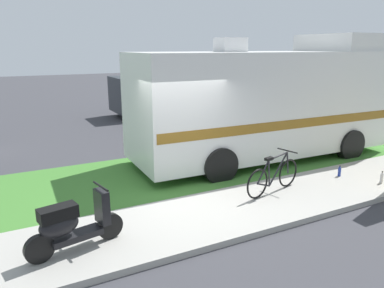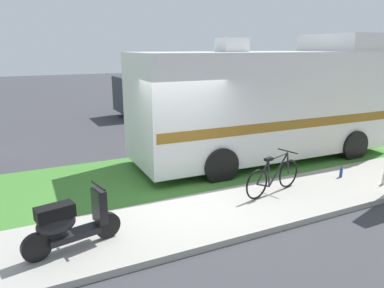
% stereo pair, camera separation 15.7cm
% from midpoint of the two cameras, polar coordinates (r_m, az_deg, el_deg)
% --- Properties ---
extents(ground_plane, '(80.00, 80.00, 0.00)m').
position_cam_midpoint_polar(ground_plane, '(8.20, -1.77, -8.23)').
color(ground_plane, '#38383D').
extents(sidewalk, '(24.00, 2.00, 0.12)m').
position_cam_midpoint_polar(sidewalk, '(7.21, 2.46, -11.10)').
color(sidewalk, '#9E9B93').
rests_on(sidewalk, ground).
extents(grass_strip, '(24.00, 3.40, 0.08)m').
position_cam_midpoint_polar(grass_strip, '(9.47, -5.75, -4.81)').
color(grass_strip, '#3D752D').
rests_on(grass_strip, ground).
extents(motorhome_rv, '(7.59, 2.76, 3.59)m').
position_cam_midpoint_polar(motorhome_rv, '(10.72, 11.01, 6.50)').
color(motorhome_rv, silver).
rests_on(motorhome_rv, ground).
extents(scooter, '(1.56, 0.60, 0.97)m').
position_cam_midpoint_polar(scooter, '(6.08, -18.91, -11.68)').
color(scooter, black).
rests_on(scooter, ground).
extents(bicycle, '(1.68, 0.56, 0.88)m').
position_cam_midpoint_polar(bicycle, '(8.18, 12.00, -4.92)').
color(bicycle, black).
rests_on(bicycle, ground).
extents(pickup_truck_far, '(5.54, 2.27, 1.88)m').
position_cam_midpoint_polar(pickup_truck_far, '(17.96, -5.51, 7.69)').
color(pickup_truck_far, '#1E2328').
rests_on(pickup_truck_far, ground).
extents(bottle_green, '(0.07, 0.07, 0.27)m').
position_cam_midpoint_polar(bottle_green, '(9.74, 21.50, -4.02)').
color(bottle_green, navy).
rests_on(bottle_green, ground).
extents(bottle_spare, '(0.07, 0.07, 0.29)m').
position_cam_midpoint_polar(bottle_spare, '(9.66, 26.95, -4.73)').
color(bottle_spare, '#B2B2B7').
rests_on(bottle_spare, ground).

